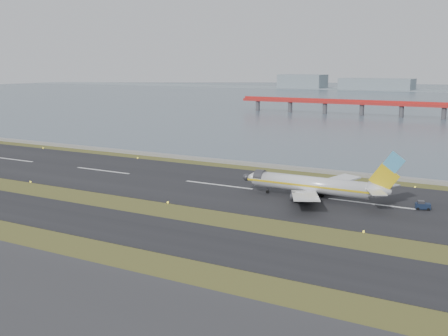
# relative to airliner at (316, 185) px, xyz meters

# --- Properties ---
(ground) EXTENTS (1000.00, 1000.00, 0.00)m
(ground) POSITION_rel_airliner_xyz_m (-27.76, -27.67, -3.46)
(ground) COLOR #3B4619
(ground) RESTS_ON ground
(taxiway_strip) EXTENTS (1000.00, 18.00, 0.10)m
(taxiway_strip) POSITION_rel_airliner_xyz_m (-27.76, -39.67, -3.41)
(taxiway_strip) COLOR black
(taxiway_strip) RESTS_ON ground
(runway_strip) EXTENTS (1000.00, 45.00, 0.10)m
(runway_strip) POSITION_rel_airliner_xyz_m (-27.76, 2.33, -3.41)
(runway_strip) COLOR black
(runway_strip) RESTS_ON ground
(seawall) EXTENTS (1000.00, 2.50, 1.00)m
(seawall) POSITION_rel_airliner_xyz_m (-27.76, 32.33, -2.96)
(seawall) COLOR gray
(seawall) RESTS_ON ground
(red_pier) EXTENTS (260.00, 5.00, 10.20)m
(red_pier) POSITION_rel_airliner_xyz_m (-7.76, 222.33, 3.82)
(red_pier) COLOR red
(red_pier) RESTS_ON ground
(airliner) EXTENTS (38.52, 32.89, 12.80)m
(airliner) POSITION_rel_airliner_xyz_m (0.00, 0.00, 0.00)
(airliner) COLOR silver
(airliner) RESTS_ON ground
(pushback_tug) EXTENTS (3.52, 2.64, 2.01)m
(pushback_tug) POSITION_rel_airliner_xyz_m (23.29, 2.91, -2.48)
(pushback_tug) COLOR #131F36
(pushback_tug) RESTS_ON ground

